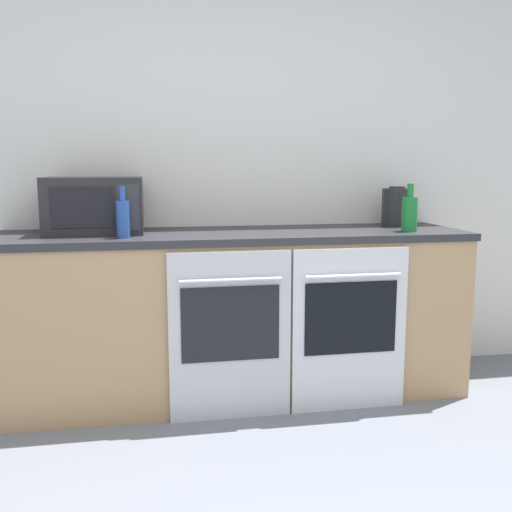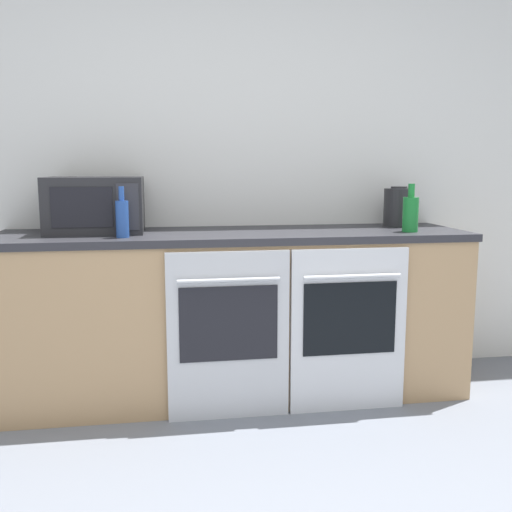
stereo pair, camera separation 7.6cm
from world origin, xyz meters
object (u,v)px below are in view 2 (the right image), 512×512
at_px(bottle_blue, 122,218).
at_px(bottle_green, 410,213).
at_px(microwave, 96,205).
at_px(oven_left, 229,335).
at_px(oven_right, 349,329).
at_px(kettle, 398,207).

relative_size(bottle_blue, bottle_green, 0.98).
height_order(microwave, bottle_blue, microwave).
distance_m(oven_left, oven_right, 0.62).
bearing_deg(bottle_green, bottle_blue, -179.20).
distance_m(bottle_blue, bottle_green, 1.53).
bearing_deg(oven_left, oven_right, 0.00).
distance_m(oven_right, kettle, 0.88).
xyz_separation_m(microwave, bottle_blue, (0.16, -0.25, -0.05)).
height_order(bottle_blue, kettle, bottle_blue).
xyz_separation_m(oven_left, microwave, (-0.67, 0.41, 0.63)).
bearing_deg(microwave, bottle_blue, -58.60).
bearing_deg(microwave, oven_right, -17.83).
bearing_deg(microwave, bottle_green, -7.88).
relative_size(bottle_blue, kettle, 1.08).
distance_m(oven_left, kettle, 1.31).
bearing_deg(oven_left, bottle_green, 10.13).
height_order(oven_left, bottle_green, bottle_green).
bearing_deg(microwave, oven_left, -31.94).
height_order(oven_right, bottle_green, bottle_green).
bearing_deg(bottle_green, microwave, 172.12).
bearing_deg(bottle_blue, bottle_green, 0.80).
height_order(oven_left, microwave, microwave).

